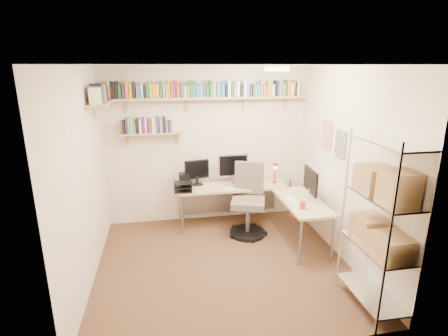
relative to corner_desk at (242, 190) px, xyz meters
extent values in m
plane|color=#49271F|center=(-0.47, -0.96, -0.65)|extent=(3.20, 3.20, 0.00)
cube|color=beige|center=(-0.47, 0.54, 0.60)|extent=(3.20, 0.04, 2.50)
cube|color=beige|center=(-2.07, -0.96, 0.60)|extent=(0.04, 3.00, 2.50)
cube|color=beige|center=(1.13, -0.96, 0.60)|extent=(0.04, 3.00, 2.50)
cube|color=beige|center=(-0.47, -2.46, 0.60)|extent=(3.20, 0.04, 2.50)
cube|color=white|center=(-0.47, -0.96, 1.85)|extent=(3.20, 3.00, 0.04)
cube|color=silver|center=(1.12, -0.41, 0.90)|extent=(0.01, 0.30, 0.42)
cube|color=silver|center=(1.12, -0.81, 0.85)|extent=(0.01, 0.28, 0.38)
cylinder|color=#FFEAC6|center=(0.23, -0.76, 1.81)|extent=(0.30, 0.30, 0.06)
cube|color=tan|center=(-0.47, 0.41, 1.37)|extent=(3.05, 0.25, 0.03)
cube|color=tan|center=(-1.95, -0.01, 1.37)|extent=(0.25, 1.00, 0.03)
cube|color=tan|center=(-1.32, 0.44, 0.85)|extent=(0.95, 0.20, 0.02)
cube|color=tan|center=(-1.67, 0.48, 1.30)|extent=(0.03, 0.20, 0.20)
cube|color=tan|center=(-0.77, 0.48, 1.30)|extent=(0.03, 0.20, 0.20)
cube|color=tan|center=(0.13, 0.48, 1.30)|extent=(0.03, 0.20, 0.20)
cube|color=tan|center=(0.83, 0.48, 1.30)|extent=(0.03, 0.20, 0.20)
cube|color=orange|center=(-1.94, 0.41, 1.49)|extent=(0.03, 0.14, 0.22)
cube|color=white|center=(-1.90, 0.41, 1.50)|extent=(0.04, 0.12, 0.24)
cube|color=black|center=(-1.86, 0.41, 1.50)|extent=(0.03, 0.12, 0.24)
cube|color=black|center=(-1.83, 0.41, 1.50)|extent=(0.03, 0.12, 0.24)
cube|color=black|center=(-1.79, 0.41, 1.50)|extent=(0.04, 0.12, 0.25)
cube|color=#216524|center=(-1.74, 0.41, 1.48)|extent=(0.04, 0.14, 0.19)
cube|color=#521A63|center=(-1.69, 0.41, 1.47)|extent=(0.04, 0.12, 0.18)
cube|color=orange|center=(-1.64, 0.41, 1.50)|extent=(0.04, 0.12, 0.25)
cube|color=gold|center=(-1.59, 0.41, 1.49)|extent=(0.03, 0.14, 0.21)
cube|color=black|center=(-1.55, 0.41, 1.50)|extent=(0.04, 0.13, 0.23)
cube|color=gray|center=(-1.50, 0.41, 1.47)|extent=(0.02, 0.14, 0.18)
cube|color=#2173AC|center=(-1.46, 0.41, 1.48)|extent=(0.03, 0.13, 0.20)
cube|color=white|center=(-1.43, 0.41, 1.49)|extent=(0.03, 0.14, 0.22)
cube|color=black|center=(-1.40, 0.41, 1.47)|extent=(0.02, 0.15, 0.18)
cube|color=#216524|center=(-1.35, 0.41, 1.50)|extent=(0.04, 0.12, 0.23)
cube|color=gold|center=(-1.30, 0.41, 1.49)|extent=(0.03, 0.11, 0.21)
cube|color=orange|center=(-1.26, 0.41, 1.48)|extent=(0.04, 0.12, 0.20)
cube|color=gold|center=(-1.21, 0.41, 1.48)|extent=(0.04, 0.12, 0.20)
cube|color=#216524|center=(-1.16, 0.41, 1.49)|extent=(0.03, 0.14, 0.22)
cube|color=gray|center=(-1.12, 0.41, 1.50)|extent=(0.03, 0.14, 0.25)
cube|color=gray|center=(-1.07, 0.41, 1.49)|extent=(0.03, 0.14, 0.21)
cube|color=orange|center=(-1.04, 0.41, 1.50)|extent=(0.03, 0.12, 0.23)
cube|color=#B84618|center=(-0.99, 0.41, 1.51)|extent=(0.03, 0.14, 0.25)
cube|color=#521A63|center=(-0.96, 0.41, 1.50)|extent=(0.03, 0.14, 0.24)
cube|color=#B84618|center=(-0.91, 0.41, 1.50)|extent=(0.03, 0.13, 0.24)
cube|color=#521A63|center=(-0.88, 0.41, 1.48)|extent=(0.03, 0.12, 0.19)
cube|color=#2173AC|center=(-0.84, 0.41, 1.48)|extent=(0.02, 0.14, 0.20)
cube|color=gold|center=(-0.80, 0.41, 1.47)|extent=(0.04, 0.13, 0.17)
cube|color=gray|center=(-0.76, 0.41, 1.47)|extent=(0.03, 0.14, 0.18)
cube|color=#216524|center=(-0.71, 0.41, 1.50)|extent=(0.04, 0.13, 0.24)
cube|color=#2173AC|center=(-0.67, 0.41, 1.48)|extent=(0.02, 0.12, 0.20)
cube|color=#2173AC|center=(-0.63, 0.41, 1.50)|extent=(0.04, 0.14, 0.24)
cube|color=#2173AC|center=(-0.59, 0.41, 1.47)|extent=(0.03, 0.15, 0.18)
cube|color=gray|center=(-0.56, 0.41, 1.48)|extent=(0.03, 0.14, 0.20)
cube|color=#2173AC|center=(-0.51, 0.41, 1.47)|extent=(0.03, 0.13, 0.18)
cube|color=#216524|center=(-0.47, 0.41, 1.47)|extent=(0.04, 0.13, 0.18)
cube|color=#216524|center=(-0.42, 0.41, 1.51)|extent=(0.03, 0.15, 0.25)
cube|color=teal|center=(-0.39, 0.41, 1.48)|extent=(0.02, 0.13, 0.20)
cube|color=gray|center=(-0.36, 0.41, 1.49)|extent=(0.04, 0.11, 0.22)
cube|color=gray|center=(-0.31, 0.41, 1.49)|extent=(0.02, 0.14, 0.22)
cube|color=#2173AC|center=(-0.28, 0.41, 1.49)|extent=(0.03, 0.13, 0.23)
cube|color=#2173AC|center=(-0.23, 0.41, 1.50)|extent=(0.04, 0.12, 0.23)
cube|color=black|center=(-0.18, 0.41, 1.47)|extent=(0.03, 0.14, 0.19)
cube|color=white|center=(-0.14, 0.41, 1.50)|extent=(0.04, 0.14, 0.24)
cube|color=#216524|center=(-0.09, 0.41, 1.49)|extent=(0.03, 0.13, 0.21)
cube|color=gray|center=(-0.04, 0.41, 1.49)|extent=(0.04, 0.14, 0.21)
cube|color=white|center=(0.00, 0.41, 1.50)|extent=(0.04, 0.13, 0.23)
cube|color=black|center=(0.05, 0.41, 1.47)|extent=(0.04, 0.11, 0.18)
cube|color=white|center=(0.11, 0.41, 1.50)|extent=(0.04, 0.12, 0.24)
cube|color=teal|center=(0.15, 0.41, 1.49)|extent=(0.04, 0.12, 0.22)
cube|color=#521A63|center=(0.20, 0.41, 1.47)|extent=(0.03, 0.14, 0.18)
cube|color=#216524|center=(0.24, 0.41, 1.47)|extent=(0.03, 0.13, 0.19)
cube|color=teal|center=(0.28, 0.41, 1.47)|extent=(0.04, 0.11, 0.18)
cube|color=teal|center=(0.33, 0.41, 1.49)|extent=(0.03, 0.13, 0.21)
cube|color=gray|center=(0.37, 0.41, 1.50)|extent=(0.03, 0.13, 0.24)
cube|color=orange|center=(0.41, 0.41, 1.47)|extent=(0.03, 0.14, 0.18)
cube|color=#B84618|center=(0.45, 0.41, 1.47)|extent=(0.02, 0.13, 0.17)
cube|color=gold|center=(0.48, 0.41, 1.50)|extent=(0.02, 0.12, 0.24)
cube|color=gray|center=(0.51, 0.41, 1.50)|extent=(0.03, 0.11, 0.24)
cube|color=white|center=(0.56, 0.41, 1.47)|extent=(0.04, 0.11, 0.18)
cube|color=black|center=(0.60, 0.41, 1.50)|extent=(0.03, 0.13, 0.24)
cube|color=#2173AC|center=(0.64, 0.41, 1.49)|extent=(0.02, 0.14, 0.23)
cube|color=gray|center=(0.68, 0.41, 1.50)|extent=(0.04, 0.12, 0.23)
cube|color=gray|center=(0.73, 0.41, 1.48)|extent=(0.03, 0.15, 0.20)
cube|color=#216524|center=(0.77, 0.41, 1.51)|extent=(0.02, 0.11, 0.25)
cube|color=orange|center=(0.81, 0.41, 1.50)|extent=(0.04, 0.13, 0.24)
cube|color=white|center=(0.86, 0.41, 1.48)|extent=(0.03, 0.13, 0.20)
cube|color=gold|center=(0.90, 0.41, 1.51)|extent=(0.02, 0.12, 0.25)
cube|color=black|center=(0.93, 0.41, 1.49)|extent=(0.02, 0.12, 0.22)
cube|color=white|center=(0.97, 0.41, 1.49)|extent=(0.03, 0.13, 0.21)
cube|color=white|center=(-1.95, -0.45, 1.48)|extent=(0.14, 0.03, 0.20)
cube|color=gray|center=(-1.95, -0.40, 1.49)|extent=(0.13, 0.04, 0.21)
cube|color=black|center=(-1.95, -0.34, 1.51)|extent=(0.14, 0.04, 0.25)
cube|color=#2173AC|center=(-1.95, -0.29, 1.49)|extent=(0.14, 0.03, 0.21)
cube|color=black|center=(-1.95, -0.25, 1.48)|extent=(0.11, 0.04, 0.21)
cube|color=#B84618|center=(-1.95, -0.21, 1.49)|extent=(0.15, 0.03, 0.21)
cube|color=black|center=(-1.95, -0.17, 1.47)|extent=(0.12, 0.03, 0.18)
cube|color=gray|center=(-1.95, -0.12, 1.49)|extent=(0.15, 0.04, 0.23)
cube|color=#B84618|center=(-1.95, -0.08, 1.50)|extent=(0.12, 0.03, 0.24)
cube|color=teal|center=(-1.95, -0.04, 1.49)|extent=(0.15, 0.04, 0.21)
cube|color=#216524|center=(-1.95, 0.01, 1.50)|extent=(0.13, 0.03, 0.23)
cube|color=gray|center=(-1.95, 0.05, 1.50)|extent=(0.12, 0.04, 0.23)
cube|color=black|center=(-1.95, 0.10, 1.50)|extent=(0.12, 0.04, 0.23)
cube|color=#B84618|center=(-1.95, 0.15, 1.47)|extent=(0.11, 0.03, 0.17)
cube|color=#521A63|center=(-1.95, 0.19, 1.47)|extent=(0.15, 0.04, 0.17)
cube|color=#2173AC|center=(-1.95, 0.23, 1.49)|extent=(0.12, 0.03, 0.22)
cube|color=gold|center=(-1.95, 0.27, 1.50)|extent=(0.11, 0.03, 0.23)
cube|color=gold|center=(-1.95, 0.32, 1.48)|extent=(0.11, 0.03, 0.20)
cube|color=orange|center=(-1.95, 0.36, 1.48)|extent=(0.15, 0.02, 0.19)
cube|color=#B84618|center=(-1.95, 0.39, 1.47)|extent=(0.15, 0.03, 0.18)
cube|color=black|center=(-1.73, 0.44, 0.96)|extent=(0.04, 0.14, 0.19)
cube|color=#521A63|center=(-1.69, 0.44, 0.98)|extent=(0.03, 0.12, 0.24)
cube|color=teal|center=(-1.65, 0.44, 0.98)|extent=(0.04, 0.14, 0.24)
cube|color=gold|center=(-1.61, 0.44, 0.98)|extent=(0.03, 0.12, 0.24)
cube|color=teal|center=(-1.57, 0.44, 0.95)|extent=(0.03, 0.11, 0.19)
cube|color=black|center=(-1.53, 0.44, 0.97)|extent=(0.03, 0.15, 0.23)
cube|color=white|center=(-1.49, 0.44, 0.96)|extent=(0.03, 0.14, 0.20)
cube|color=#521A63|center=(-1.45, 0.44, 0.98)|extent=(0.04, 0.13, 0.23)
cube|color=white|center=(-1.41, 0.44, 0.97)|extent=(0.02, 0.12, 0.23)
cube|color=#521A63|center=(-1.38, 0.44, 0.97)|extent=(0.03, 0.11, 0.22)
cube|color=#B84618|center=(-1.34, 0.44, 0.95)|extent=(0.03, 0.12, 0.19)
cube|color=white|center=(-1.30, 0.44, 0.97)|extent=(0.03, 0.15, 0.22)
cube|color=teal|center=(-1.26, 0.44, 0.96)|extent=(0.02, 0.14, 0.20)
cube|color=#521A63|center=(-1.23, 0.44, 0.98)|extent=(0.03, 0.12, 0.24)
cube|color=gray|center=(-1.18, 0.44, 0.97)|extent=(0.04, 0.14, 0.23)
cube|color=black|center=(-1.13, 0.44, 0.98)|extent=(0.04, 0.13, 0.24)
cube|color=teal|center=(-1.09, 0.44, 0.96)|extent=(0.03, 0.11, 0.20)
cube|color=#521A63|center=(-1.05, 0.44, 0.95)|extent=(0.04, 0.14, 0.18)
cube|color=#CEBB86|center=(-0.12, 0.22, -0.01)|extent=(1.70, 0.54, 0.04)
cube|color=#CEBB86|center=(0.73, -0.62, -0.01)|extent=(0.54, 1.16, 0.04)
cylinder|color=gray|center=(-0.93, -0.01, -0.34)|extent=(0.04, 0.04, 0.63)
cylinder|color=gray|center=(-0.93, 0.44, -0.34)|extent=(0.04, 0.04, 0.63)
cylinder|color=gray|center=(0.95, 0.44, -0.34)|extent=(0.04, 0.04, 0.63)
cylinder|color=gray|center=(0.50, -1.15, -0.34)|extent=(0.04, 0.04, 0.63)
cylinder|color=gray|center=(0.95, -1.15, -0.34)|extent=(0.04, 0.04, 0.63)
cube|color=gray|center=(-0.12, 0.45, -0.30)|extent=(1.61, 0.02, 0.49)
cube|color=silver|center=(-0.08, 0.32, 0.30)|extent=(0.49, 0.03, 0.38)
cube|color=black|center=(-0.08, 0.31, 0.30)|extent=(0.44, 0.00, 0.32)
cube|color=black|center=(-0.66, 0.32, 0.27)|extent=(0.39, 0.03, 0.30)
cube|color=black|center=(0.85, -0.57, 0.29)|extent=(0.03, 0.52, 0.34)
cube|color=silver|center=(0.83, -0.57, 0.29)|extent=(0.00, 0.47, 0.29)
cube|color=white|center=(-0.08, 0.05, 0.02)|extent=(0.38, 0.12, 0.01)
cube|color=white|center=(0.59, -0.57, 0.02)|extent=(0.12, 0.36, 0.01)
cylinder|color=red|center=(0.59, 0.22, 0.02)|extent=(0.09, 0.09, 0.02)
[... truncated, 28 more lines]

